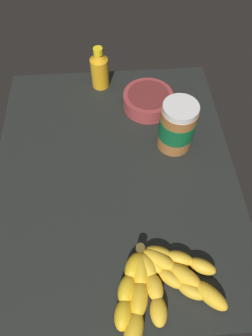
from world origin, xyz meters
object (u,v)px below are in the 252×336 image
object	(u,v)px
small_bowl	(147,100)
honey_bottle	(99,69)
banana_bunch	(157,282)
peanut_butter_jar	(176,126)

from	to	relation	value
small_bowl	honey_bottle	bearing A→B (deg)	-126.96
banana_bunch	honey_bottle	bearing A→B (deg)	-170.45
banana_bunch	honey_bottle	xyz separation A→B (cm)	(-62.52, -10.52, 4.35)
peanut_butter_jar	honey_bottle	world-z (taller)	peanut_butter_jar
banana_bunch	peanut_butter_jar	bearing A→B (deg)	166.13
banana_bunch	peanut_butter_jar	xyz separation A→B (cm)	(-37.26, 9.20, 5.52)
peanut_butter_jar	small_bowl	size ratio (longest dim) A/B	0.98
peanut_butter_jar	honey_bottle	xyz separation A→B (cm)	(-25.25, -19.72, -1.16)
honey_bottle	small_bowl	distance (cm)	17.89
peanut_butter_jar	small_bowl	distance (cm)	16.48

